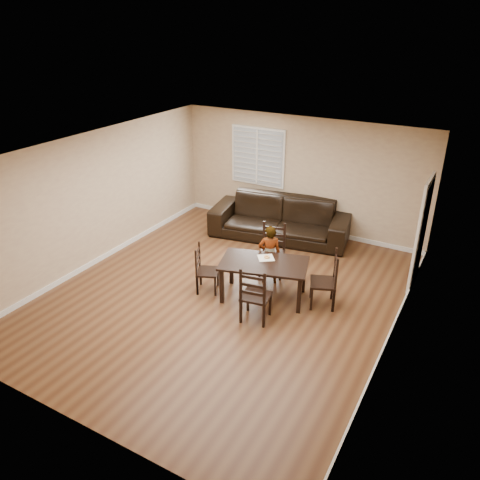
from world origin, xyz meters
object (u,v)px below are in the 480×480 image
at_px(donut, 267,257).
at_px(child, 269,255).
at_px(dining_table, 264,267).
at_px(chair_far, 254,299).
at_px(chair_near, 273,250).
at_px(chair_right, 330,282).
at_px(chair_left, 202,270).
at_px(sofa, 280,219).

bearing_deg(donut, child, 108.71).
relative_size(dining_table, chair_far, 1.66).
bearing_deg(chair_near, child, -90.01).
bearing_deg(chair_far, dining_table, -84.81).
distance_m(chair_near, child, 0.45).
bearing_deg(donut, chair_right, 8.01).
height_order(chair_near, chair_far, chair_near).
height_order(dining_table, chair_left, chair_left).
relative_size(chair_left, donut, 8.41).
bearing_deg(chair_far, sofa, -82.05).
distance_m(chair_far, child, 1.39).
relative_size(chair_far, donut, 9.48).
relative_size(chair_near, chair_far, 1.02).
bearing_deg(sofa, dining_table, -81.14).
bearing_deg(child, donut, 78.08).
relative_size(chair_right, donut, 9.54).
xyz_separation_m(chair_far, donut, (-0.24, 0.97, 0.28)).
height_order(chair_far, chair_left, chair_far).
relative_size(chair_left, child, 0.77).
bearing_deg(sofa, child, -80.42).
bearing_deg(chair_right, dining_table, -95.23).
xyz_separation_m(chair_right, sofa, (-1.98, 2.19, -0.01)).
height_order(chair_right, donut, chair_right).
bearing_deg(sofa, chair_near, -79.54).
height_order(chair_left, sofa, sofa).
distance_m(child, donut, 0.42).
height_order(dining_table, sofa, sofa).
bearing_deg(sofa, chair_right, -57.51).
bearing_deg(chair_far, donut, -85.75).
bearing_deg(chair_far, chair_left, -28.98).
relative_size(chair_far, sofa, 0.33).
xyz_separation_m(chair_near, chair_left, (-0.85, -1.29, -0.06)).
height_order(dining_table, donut, donut).
relative_size(donut, sofa, 0.03).
relative_size(chair_near, chair_right, 1.01).
bearing_deg(chair_far, child, -84.43).
relative_size(child, donut, 10.89).
relative_size(chair_near, sofa, 0.33).
height_order(chair_far, donut, chair_far).
xyz_separation_m(dining_table, chair_far, (0.21, -0.80, -0.16)).
bearing_deg(chair_far, chair_near, -84.30).
xyz_separation_m(dining_table, sofa, (-0.85, 2.53, -0.17)).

